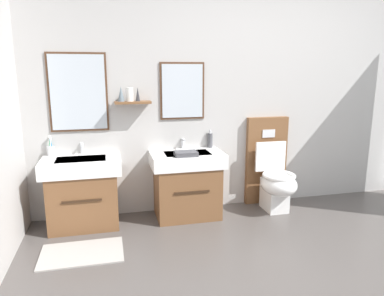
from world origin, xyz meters
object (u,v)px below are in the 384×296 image
(toilet, at_px, (272,175))
(soap_dispenser, at_px, (210,140))
(vanity_sink_left, at_px, (83,190))
(folded_hand_towel, at_px, (186,154))
(vanity_sink_right, at_px, (187,183))
(toothbrush_cup, at_px, (51,150))

(toilet, distance_m, soap_dispenser, 0.80)
(vanity_sink_left, bearing_deg, folded_hand_towel, -8.31)
(vanity_sink_left, relative_size, toilet, 0.74)
(vanity_sink_right, distance_m, toothbrush_cup, 1.40)
(toilet, height_order, soap_dispenser, toilet)
(vanity_sink_left, height_order, vanity_sink_right, same)
(toilet, relative_size, toothbrush_cup, 4.91)
(folded_hand_towel, bearing_deg, vanity_sink_left, 171.69)
(soap_dispenser, relative_size, folded_hand_towel, 0.87)
(vanity_sink_right, bearing_deg, toilet, 0.38)
(toothbrush_cup, height_order, soap_dispenser, toothbrush_cup)
(toilet, distance_m, folded_hand_towel, 1.08)
(vanity_sink_right, distance_m, soap_dispenser, 0.54)
(soap_dispenser, xyz_separation_m, folded_hand_towel, (-0.34, -0.32, -0.06))
(toothbrush_cup, bearing_deg, soap_dispenser, 0.35)
(toilet, bearing_deg, toothbrush_cup, 176.01)
(vanity_sink_right, height_order, toothbrush_cup, toothbrush_cup)
(vanity_sink_right, xyz_separation_m, folded_hand_towel, (-0.04, -0.15, 0.35))
(vanity_sink_right, xyz_separation_m, soap_dispenser, (0.30, 0.18, 0.41))
(vanity_sink_left, height_order, toilet, toilet)
(toilet, bearing_deg, folded_hand_towel, -171.43)
(folded_hand_towel, bearing_deg, soap_dispenser, 43.46)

